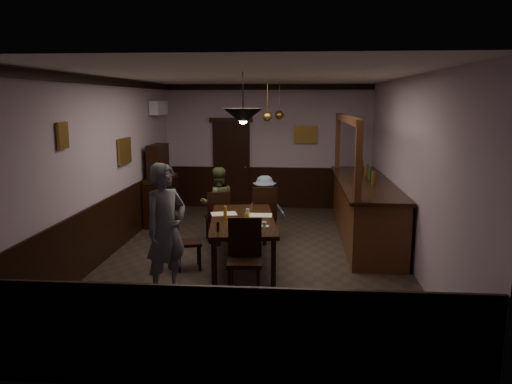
# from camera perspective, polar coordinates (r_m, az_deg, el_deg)

# --- Properties ---
(room) EXTENTS (5.01, 8.01, 3.01)m
(room) POSITION_cam_1_polar(r_m,az_deg,el_deg) (8.22, -0.20, 2.62)
(room) COLOR #2D2621
(room) RESTS_ON ground
(dining_table) EXTENTS (1.27, 2.31, 0.75)m
(dining_table) POSITION_cam_1_polar(r_m,az_deg,el_deg) (8.02, -1.54, -3.51)
(dining_table) COLOR black
(dining_table) RESTS_ON ground
(chair_far_left) EXTENTS (0.53, 0.53, 0.97)m
(chair_far_left) POSITION_cam_1_polar(r_m,az_deg,el_deg) (9.29, -4.36, -2.56)
(chair_far_left) COLOR black
(chair_far_left) RESTS_ON ground
(chair_far_right) EXTENTS (0.47, 0.47, 1.05)m
(chair_far_right) POSITION_cam_1_polar(r_m,az_deg,el_deg) (9.29, 1.05, -2.25)
(chair_far_right) COLOR black
(chair_far_right) RESTS_ON ground
(chair_near) EXTENTS (0.49, 0.49, 1.05)m
(chair_near) POSITION_cam_1_polar(r_m,az_deg,el_deg) (6.78, -1.30, -7.09)
(chair_near) COLOR black
(chair_near) RESTS_ON ground
(chair_side) EXTENTS (0.48, 0.48, 0.90)m
(chair_side) POSITION_cam_1_polar(r_m,az_deg,el_deg) (7.90, -8.25, -5.27)
(chair_side) COLOR black
(chair_side) RESTS_ON ground
(person_standing) EXTENTS (0.74, 0.79, 1.81)m
(person_standing) POSITION_cam_1_polar(r_m,az_deg,el_deg) (6.81, -10.26, -4.30)
(person_standing) COLOR slate
(person_standing) RESTS_ON ground
(person_seated_left) EXTENTS (0.82, 0.75, 1.38)m
(person_seated_left) POSITION_cam_1_polar(r_m,az_deg,el_deg) (9.53, -4.42, -1.26)
(person_seated_left) COLOR #4A5231
(person_seated_left) RESTS_ON ground
(person_seated_right) EXTENTS (0.80, 0.49, 1.21)m
(person_seated_right) POSITION_cam_1_polar(r_m,az_deg,el_deg) (9.56, 0.99, -1.71)
(person_seated_right) COLOR slate
(person_seated_right) RESTS_ON ground
(newspaper_left) EXTENTS (0.48, 0.40, 0.01)m
(newspaper_left) POSITION_cam_1_polar(r_m,az_deg,el_deg) (8.33, -3.69, -2.50)
(newspaper_left) COLOR silver
(newspaper_left) RESTS_ON dining_table
(newspaper_right) EXTENTS (0.43, 0.31, 0.01)m
(newspaper_right) POSITION_cam_1_polar(r_m,az_deg,el_deg) (8.21, 0.37, -2.67)
(newspaper_right) COLOR silver
(newspaper_right) RESTS_ON dining_table
(napkin) EXTENTS (0.17, 0.17, 0.00)m
(napkin) POSITION_cam_1_polar(r_m,az_deg,el_deg) (7.72, -2.15, -3.55)
(napkin) COLOR #EDC157
(napkin) RESTS_ON dining_table
(saucer) EXTENTS (0.15, 0.15, 0.01)m
(saucer) POSITION_cam_1_polar(r_m,az_deg,el_deg) (7.49, 0.95, -3.95)
(saucer) COLOR white
(saucer) RESTS_ON dining_table
(coffee_cup) EXTENTS (0.09, 0.09, 0.07)m
(coffee_cup) POSITION_cam_1_polar(r_m,az_deg,el_deg) (7.44, 0.95, -3.70)
(coffee_cup) COLOR white
(coffee_cup) RESTS_ON saucer
(pastry_plate) EXTENTS (0.22, 0.22, 0.01)m
(pastry_plate) POSITION_cam_1_polar(r_m,az_deg,el_deg) (7.42, -1.92, -4.07)
(pastry_plate) COLOR white
(pastry_plate) RESTS_ON dining_table
(pastry_ring_a) EXTENTS (0.13, 0.13, 0.04)m
(pastry_ring_a) POSITION_cam_1_polar(r_m,az_deg,el_deg) (7.43, -2.12, -3.85)
(pastry_ring_a) COLOR #C68C47
(pastry_ring_a) RESTS_ON pastry_plate
(pastry_ring_b) EXTENTS (0.13, 0.13, 0.04)m
(pastry_ring_b) POSITION_cam_1_polar(r_m,az_deg,el_deg) (7.47, -1.49, -3.76)
(pastry_ring_b) COLOR #C68C47
(pastry_ring_b) RESTS_ON pastry_plate
(soda_can) EXTENTS (0.07, 0.07, 0.12)m
(soda_can) POSITION_cam_1_polar(r_m,az_deg,el_deg) (7.87, -1.10, -2.83)
(soda_can) COLOR yellow
(soda_can) RESTS_ON dining_table
(beer_glass) EXTENTS (0.06, 0.06, 0.20)m
(beer_glass) POSITION_cam_1_polar(r_m,az_deg,el_deg) (8.01, -3.55, -2.32)
(beer_glass) COLOR #BF721E
(beer_glass) RESTS_ON dining_table
(water_glass) EXTENTS (0.06, 0.06, 0.15)m
(water_glass) POSITION_cam_1_polar(r_m,az_deg,el_deg) (8.03, -0.95, -2.46)
(water_glass) COLOR silver
(water_glass) RESTS_ON dining_table
(pepper_mill) EXTENTS (0.04, 0.04, 0.14)m
(pepper_mill) POSITION_cam_1_polar(r_m,az_deg,el_deg) (7.24, -4.36, -3.97)
(pepper_mill) COLOR black
(pepper_mill) RESTS_ON dining_table
(sideboard) EXTENTS (0.46, 1.28, 1.70)m
(sideboard) POSITION_cam_1_polar(r_m,az_deg,el_deg) (10.92, -10.83, 0.04)
(sideboard) COLOR black
(sideboard) RESTS_ON ground
(bar_counter) EXTENTS (0.97, 4.17, 2.34)m
(bar_counter) POSITION_cam_1_polar(r_m,az_deg,el_deg) (9.74, 12.25, -1.80)
(bar_counter) COLOR #4C2A14
(bar_counter) RESTS_ON ground
(door_back) EXTENTS (0.90, 0.06, 2.10)m
(door_back) POSITION_cam_1_polar(r_m,az_deg,el_deg) (12.27, -2.83, 3.10)
(door_back) COLOR black
(door_back) RESTS_ON ground
(ac_unit) EXTENTS (0.20, 0.85, 0.30)m
(ac_unit) POSITION_cam_1_polar(r_m,az_deg,el_deg) (11.43, -11.06, 9.42)
(ac_unit) COLOR white
(ac_unit) RESTS_ON ground
(picture_left_small) EXTENTS (0.04, 0.28, 0.36)m
(picture_left_small) POSITION_cam_1_polar(r_m,az_deg,el_deg) (7.25, -21.23, 6.04)
(picture_left_small) COLOR olive
(picture_left_small) RESTS_ON ground
(picture_left_large) EXTENTS (0.04, 0.62, 0.48)m
(picture_left_large) POSITION_cam_1_polar(r_m,az_deg,el_deg) (9.50, -14.78, 4.56)
(picture_left_large) COLOR olive
(picture_left_large) RESTS_ON ground
(picture_back) EXTENTS (0.55, 0.04, 0.42)m
(picture_back) POSITION_cam_1_polar(r_m,az_deg,el_deg) (12.10, 5.68, 6.53)
(picture_back) COLOR olive
(picture_back) RESTS_ON ground
(pendant_iron) EXTENTS (0.56, 0.56, 0.71)m
(pendant_iron) POSITION_cam_1_polar(r_m,az_deg,el_deg) (6.98, -1.50, 8.64)
(pendant_iron) COLOR black
(pendant_iron) RESTS_ON ground
(pendant_brass_mid) EXTENTS (0.20, 0.20, 0.81)m
(pendant_brass_mid) POSITION_cam_1_polar(r_m,az_deg,el_deg) (10.03, 1.30, 8.62)
(pendant_brass_mid) COLOR #BF8C3F
(pendant_brass_mid) RESTS_ON ground
(pendant_brass_far) EXTENTS (0.20, 0.20, 0.81)m
(pendant_brass_far) POSITION_cam_1_polar(r_m,az_deg,el_deg) (11.11, 2.68, 8.79)
(pendant_brass_far) COLOR #BF8C3F
(pendant_brass_far) RESTS_ON ground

